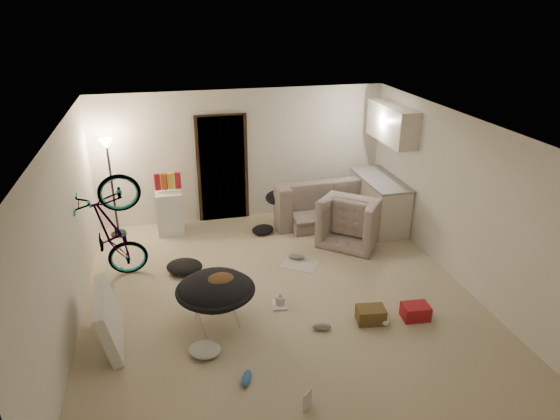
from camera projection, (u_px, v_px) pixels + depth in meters
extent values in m
cube|color=#BFB293|center=(279.00, 295.00, 7.32)|extent=(5.50, 6.00, 0.02)
cube|color=white|center=(279.00, 126.00, 6.34)|extent=(5.50, 6.00, 0.02)
cube|color=silver|center=(242.00, 155.00, 9.52)|extent=(5.50, 0.02, 2.50)
cube|color=silver|center=(363.00, 359.00, 4.13)|extent=(5.50, 0.02, 2.50)
cube|color=silver|center=(65.00, 237.00, 6.24)|extent=(0.02, 6.00, 2.50)
cube|color=silver|center=(459.00, 199.00, 7.42)|extent=(0.02, 6.00, 2.50)
cube|color=black|center=(222.00, 169.00, 9.49)|extent=(0.85, 0.10, 2.04)
cube|color=black|center=(223.00, 169.00, 9.46)|extent=(0.97, 0.04, 2.10)
cylinder|color=black|center=(119.00, 234.00, 9.17)|extent=(0.28, 0.28, 0.03)
cylinder|color=black|center=(113.00, 192.00, 8.84)|extent=(0.04, 0.04, 1.70)
cone|color=#FFE0A5|center=(106.00, 144.00, 8.50)|extent=(0.24, 0.24, 0.18)
cube|color=beige|center=(379.00, 202.00, 9.46)|extent=(0.60, 1.50, 0.88)
cube|color=gray|center=(381.00, 180.00, 9.28)|extent=(0.64, 1.54, 0.04)
cube|color=beige|center=(392.00, 124.00, 8.90)|extent=(0.38, 1.40, 0.65)
imported|color=#3B433B|center=(327.00, 204.00, 9.72)|extent=(2.24, 0.97, 0.64)
imported|color=#3B433B|center=(355.00, 223.00, 8.88)|extent=(1.32, 1.31, 0.65)
imported|color=black|center=(116.00, 252.00, 7.56)|extent=(1.82, 0.89, 1.02)
imported|color=maroon|center=(303.00, 413.00, 5.22)|extent=(0.27, 0.28, 0.02)
cube|color=white|center=(170.00, 212.00, 9.13)|extent=(0.47, 0.47, 0.79)
cube|color=maroon|center=(157.00, 182.00, 8.86)|extent=(0.11, 0.09, 0.30)
cube|color=#B44616|center=(164.00, 181.00, 8.89)|extent=(0.11, 0.09, 0.30)
cube|color=yellow|center=(171.00, 181.00, 8.91)|extent=(0.11, 0.09, 0.30)
cube|color=maroon|center=(178.00, 180.00, 8.94)|extent=(0.11, 0.09, 0.30)
cylinder|color=silver|center=(217.00, 309.00, 6.56)|extent=(0.68, 0.68, 0.48)
ellipsoid|color=black|center=(215.00, 290.00, 6.45)|extent=(0.96, 0.96, 0.40)
torus|color=black|center=(215.00, 290.00, 6.45)|extent=(1.03, 1.03, 0.07)
ellipsoid|color=#51381C|center=(219.00, 283.00, 6.39)|extent=(0.58, 0.53, 0.22)
ellipsoid|color=black|center=(280.00, 197.00, 9.43)|extent=(0.57, 0.47, 0.28)
cube|color=silver|center=(109.00, 319.00, 6.16)|extent=(0.34, 1.09, 0.72)
cube|color=brown|center=(371.00, 315.00, 6.66)|extent=(0.41, 0.32, 0.21)
cube|color=maroon|center=(415.00, 312.00, 6.74)|extent=(0.38, 0.29, 0.21)
cylinder|color=beige|center=(280.00, 301.00, 7.04)|extent=(0.14, 0.14, 0.14)
cone|color=beige|center=(280.00, 295.00, 7.00)|extent=(0.08, 0.08, 0.06)
cube|color=beige|center=(300.00, 264.00, 8.16)|extent=(0.72, 0.69, 0.01)
cube|color=#2F63AB|center=(217.00, 288.00, 7.46)|extent=(0.29, 0.33, 0.03)
cube|color=silver|center=(280.00, 305.00, 7.05)|extent=(0.24, 0.30, 0.02)
ellipsoid|color=#2F63AB|center=(286.00, 225.00, 9.43)|extent=(0.29, 0.23, 0.10)
ellipsoid|color=slate|center=(296.00, 257.00, 8.28)|extent=(0.29, 0.23, 0.10)
ellipsoid|color=#2F63AB|center=(247.00, 378.00, 5.64)|extent=(0.19, 0.28, 0.10)
ellipsoid|color=slate|center=(322.00, 327.00, 6.52)|extent=(0.27, 0.15, 0.09)
ellipsoid|color=white|center=(385.00, 318.00, 6.67)|extent=(0.22, 0.33, 0.11)
ellipsoid|color=black|center=(184.00, 267.00, 7.89)|extent=(0.71, 0.67, 0.18)
ellipsoid|color=black|center=(263.00, 230.00, 9.22)|extent=(0.57, 0.56, 0.13)
ellipsoid|color=silver|center=(205.00, 350.00, 6.07)|extent=(0.51, 0.48, 0.12)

